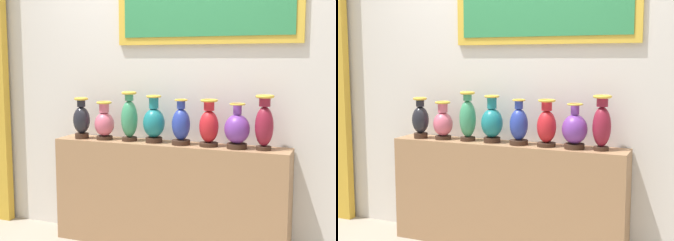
{
  "view_description": "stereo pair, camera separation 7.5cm",
  "coord_description": "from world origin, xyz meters",
  "views": [
    {
      "loc": [
        1.33,
        -3.44,
        1.51
      ],
      "look_at": [
        0.0,
        0.0,
        1.04
      ],
      "focal_mm": 50.54,
      "sensor_mm": 36.0,
      "label": 1
    },
    {
      "loc": [
        1.4,
        -3.41,
        1.51
      ],
      "look_at": [
        0.0,
        0.0,
        1.04
      ],
      "focal_mm": 50.54,
      "sensor_mm": 36.0,
      "label": 2
    }
  ],
  "objects": [
    {
      "name": "vase_violet",
      "position": [
        0.56,
        -0.03,
        1.0
      ],
      "size": [
        0.19,
        0.19,
        0.34
      ],
      "color": "#382319",
      "rests_on": "display_shelf"
    },
    {
      "name": "vase_jade",
      "position": [
        -0.33,
        -0.01,
        1.05
      ],
      "size": [
        0.14,
        0.14,
        0.4
      ],
      "color": "#382319",
      "rests_on": "display_shelf"
    },
    {
      "name": "display_shelf",
      "position": [
        0.0,
        0.0,
        0.43
      ],
      "size": [
        1.92,
        0.29,
        0.86
      ],
      "primitive_type": "cube",
      "color": "#99704C",
      "rests_on": "ground_plane"
    },
    {
      "name": "vase_rose",
      "position": [
        -0.56,
        -0.02,
        1.0
      ],
      "size": [
        0.16,
        0.16,
        0.32
      ],
      "color": "#382319",
      "rests_on": "display_shelf"
    },
    {
      "name": "vase_teal",
      "position": [
        -0.12,
        -0.01,
        1.02
      ],
      "size": [
        0.17,
        0.17,
        0.38
      ],
      "color": "#382319",
      "rests_on": "display_shelf"
    },
    {
      "name": "vase_onyx",
      "position": [
        -0.76,
        -0.04,
        1.02
      ],
      "size": [
        0.14,
        0.14,
        0.34
      ],
      "color": "#382319",
      "rests_on": "display_shelf"
    },
    {
      "name": "vase_cobalt",
      "position": [
        0.12,
        -0.02,
        1.01
      ],
      "size": [
        0.14,
        0.14,
        0.36
      ],
      "color": "#382319",
      "rests_on": "display_shelf"
    },
    {
      "name": "vase_crimson",
      "position": [
        0.34,
        -0.02,
        1.02
      ],
      "size": [
        0.15,
        0.15,
        0.36
      ],
      "color": "#382319",
      "rests_on": "display_shelf"
    },
    {
      "name": "back_wall",
      "position": [
        0.01,
        0.2,
        1.58
      ],
      "size": [
        4.45,
        0.14,
        3.14
      ],
      "color": "silver",
      "rests_on": "ground_plane"
    },
    {
      "name": "vase_burgundy",
      "position": [
        0.76,
        -0.02,
        1.05
      ],
      "size": [
        0.14,
        0.14,
        0.4
      ],
      "color": "#382319",
      "rests_on": "display_shelf"
    }
  ]
}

